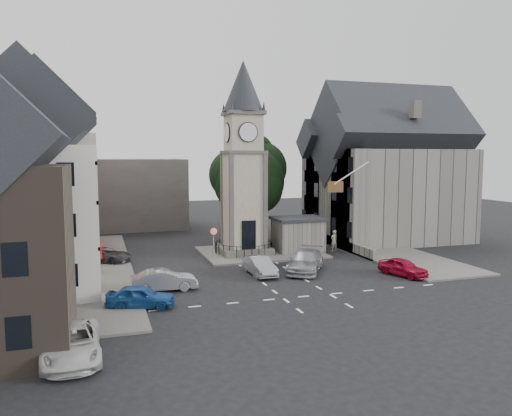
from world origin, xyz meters
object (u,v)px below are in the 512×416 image
object	(u,v)px
car_west_blue	(141,297)
pedestrian	(334,241)
car_east_red	(403,267)
stone_shelter	(298,235)
clock_tower	(243,159)

from	to	relation	value
car_west_blue	pedestrian	distance (m)	21.20
car_west_blue	pedestrian	bearing A→B (deg)	-40.95
car_east_red	pedestrian	size ratio (longest dim) A/B	1.95
car_west_blue	car_east_red	distance (m)	18.29
stone_shelter	car_west_blue	bearing A→B (deg)	-139.73
car_west_blue	car_east_red	xyz separation A→B (m)	(18.19, 1.97, -0.02)
clock_tower	stone_shelter	xyz separation A→B (m)	(4.80, -0.49, -6.57)
stone_shelter	car_east_red	xyz separation A→B (m)	(3.70, -10.30, -0.93)
stone_shelter	car_west_blue	distance (m)	19.01
clock_tower	car_west_blue	bearing A→B (deg)	-127.19
stone_shelter	car_east_red	size ratio (longest dim) A/B	1.18
stone_shelter	car_east_red	distance (m)	10.99
clock_tower	stone_shelter	bearing A→B (deg)	-5.84
pedestrian	car_east_red	bearing A→B (deg)	78.43
stone_shelter	pedestrian	xyz separation A→B (m)	(3.20, -0.59, -0.61)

